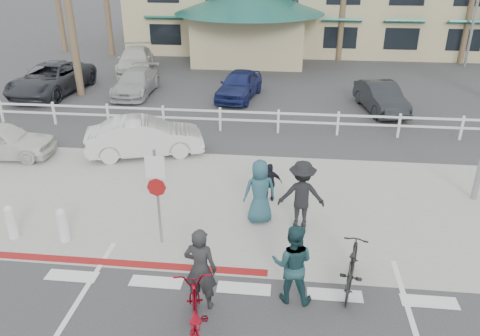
# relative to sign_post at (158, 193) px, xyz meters

# --- Properties ---
(ground) EXTENTS (140.00, 140.00, 0.00)m
(ground) POSITION_rel_sign_post_xyz_m (2.30, -2.20, -1.45)
(ground) COLOR #333335
(sidewalk_plaza) EXTENTS (22.00, 7.00, 0.01)m
(sidewalk_plaza) POSITION_rel_sign_post_xyz_m (2.30, 2.30, -1.44)
(sidewalk_plaza) COLOR gray
(sidewalk_plaza) RESTS_ON ground
(cross_street) EXTENTS (40.00, 5.00, 0.01)m
(cross_street) POSITION_rel_sign_post_xyz_m (2.30, 6.30, -1.45)
(cross_street) COLOR #333335
(cross_street) RESTS_ON ground
(parking_lot) EXTENTS (50.00, 16.00, 0.01)m
(parking_lot) POSITION_rel_sign_post_xyz_m (2.30, 15.80, -1.45)
(parking_lot) COLOR #333335
(parking_lot) RESTS_ON ground
(curb_red) EXTENTS (7.00, 0.25, 0.02)m
(curb_red) POSITION_rel_sign_post_xyz_m (-0.70, -1.00, -1.44)
(curb_red) COLOR maroon
(curb_red) RESTS_ON ground
(rail_fence) EXTENTS (29.40, 0.16, 1.00)m
(rail_fence) POSITION_rel_sign_post_xyz_m (2.80, 8.30, -0.95)
(rail_fence) COLOR silver
(rail_fence) RESTS_ON ground
(sign_post) EXTENTS (0.50, 0.10, 2.90)m
(sign_post) POSITION_rel_sign_post_xyz_m (0.00, 0.00, 0.00)
(sign_post) COLOR gray
(sign_post) RESTS_ON ground
(bollard_0) EXTENTS (0.26, 0.26, 0.95)m
(bollard_0) POSITION_rel_sign_post_xyz_m (-2.50, -0.20, -0.97)
(bollard_0) COLOR silver
(bollard_0) RESTS_ON ground
(bollard_1) EXTENTS (0.26, 0.26, 0.95)m
(bollard_1) POSITION_rel_sign_post_xyz_m (-3.90, -0.20, -0.97)
(bollard_1) COLOR silver
(bollard_1) RESTS_ON ground
(bike_red) EXTENTS (1.18, 2.25, 1.12)m
(bike_red) POSITION_rel_sign_post_xyz_m (1.52, -3.21, -0.89)
(bike_red) COLOR maroon
(bike_red) RESTS_ON ground
(rider_red) EXTENTS (0.74, 0.54, 1.89)m
(rider_red) POSITION_rel_sign_post_xyz_m (1.47, -2.22, -0.50)
(rider_red) COLOR #242425
(rider_red) RESTS_ON ground
(bike_black) EXTENTS (0.92, 1.93, 1.12)m
(bike_black) POSITION_rel_sign_post_xyz_m (4.65, -1.31, -0.89)
(bike_black) COLOR black
(bike_black) RESTS_ON ground
(rider_black) EXTENTS (0.96, 0.78, 1.84)m
(rider_black) POSITION_rel_sign_post_xyz_m (3.34, -1.80, -0.53)
(rider_black) COLOR #1B3C40
(rider_black) RESTS_ON ground
(pedestrian_a) EXTENTS (1.28, 0.77, 1.93)m
(pedestrian_a) POSITION_rel_sign_post_xyz_m (3.55, 1.18, -0.48)
(pedestrian_a) COLOR black
(pedestrian_a) RESTS_ON ground
(pedestrian_child) EXTENTS (0.74, 0.39, 1.21)m
(pedestrian_child) POSITION_rel_sign_post_xyz_m (2.66, 2.53, -0.85)
(pedestrian_child) COLOR black
(pedestrian_child) RESTS_ON ground
(pedestrian_b) EXTENTS (1.02, 0.81, 1.82)m
(pedestrian_b) POSITION_rel_sign_post_xyz_m (2.43, 1.34, -0.54)
(pedestrian_b) COLOR #244C58
(pedestrian_b) RESTS_ON ground
(car_white_sedan) EXTENTS (4.42, 2.63, 1.38)m
(car_white_sedan) POSITION_rel_sign_post_xyz_m (-2.04, 5.53, -0.76)
(car_white_sedan) COLOR beige
(car_white_sedan) RESTS_ON ground
(car_red_compact) EXTENTS (3.86, 1.75, 1.29)m
(car_red_compact) POSITION_rel_sign_post_xyz_m (-7.15, 4.76, -0.81)
(car_red_compact) COLOR silver
(car_red_compact) RESTS_ON ground
(lot_car_0) EXTENTS (3.08, 5.81, 1.56)m
(lot_car_0) POSITION_rel_sign_post_xyz_m (-9.25, 12.88, -0.67)
(lot_car_0) COLOR #272B30
(lot_car_0) RESTS_ON ground
(lot_car_1) EXTENTS (1.85, 4.36, 1.25)m
(lot_car_1) POSITION_rel_sign_post_xyz_m (-4.85, 13.23, -0.82)
(lot_car_1) COLOR #A1A2A2
(lot_car_1) RESTS_ON ground
(lot_car_2) EXTENTS (2.32, 4.33, 1.40)m
(lot_car_2) POSITION_rel_sign_post_xyz_m (0.56, 13.06, -0.75)
(lot_car_2) COLOR #151E51
(lot_car_2) RESTS_ON ground
(lot_car_3) EXTENTS (2.18, 4.22, 1.32)m
(lot_car_3) POSITION_rel_sign_post_xyz_m (7.32, 11.73, -0.79)
(lot_car_3) COLOR black
(lot_car_3) RESTS_ON ground
(lot_car_4) EXTENTS (2.90, 5.14, 1.40)m
(lot_car_4) POSITION_rel_sign_post_xyz_m (-6.46, 18.18, -0.75)
(lot_car_4) COLOR beige
(lot_car_4) RESTS_ON ground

